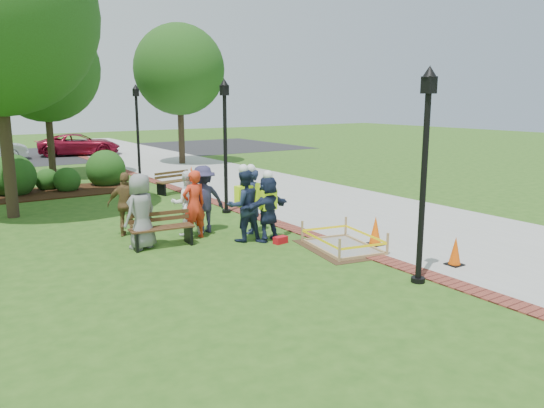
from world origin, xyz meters
TOP-DOWN VIEW (x-y plane):
  - ground at (0.00, 0.00)m, footprint 100.00×100.00m
  - sidewalk at (5.00, 10.00)m, footprint 6.00×60.00m
  - brick_edging at (1.75, 10.00)m, footprint 0.50×60.00m
  - mulch_bed at (-3.00, 12.00)m, footprint 7.00×3.00m
  - parking_lot at (0.00, 27.00)m, footprint 36.00×12.00m
  - wet_concrete_pad at (1.62, -0.28)m, footprint 2.09×2.57m
  - bench_near at (-2.04, 2.35)m, footprint 1.63×0.68m
  - bench_far at (1.36, 9.28)m, footprint 1.64×0.85m
  - cone_front at (2.76, -2.72)m, footprint 0.34×0.34m
  - cone_back at (2.48, -0.53)m, footprint 0.38×0.38m
  - cone_far at (2.83, 10.98)m, footprint 0.40×0.40m
  - toolbox at (0.59, 0.95)m, footprint 0.39×0.25m
  - lamp_near at (1.25, -3.00)m, footprint 0.28×0.28m
  - lamp_mid at (1.25, 5.00)m, footprint 0.28×0.28m
  - lamp_far at (1.25, 13.00)m, footprint 0.28×0.28m
  - tree_back at (-1.77, 16.23)m, footprint 4.84×4.84m
  - tree_right at (5.55, 17.98)m, footprint 4.98×4.98m
  - shrub_b at (-3.99, 12.32)m, footprint 1.70×1.70m
  - shrub_c at (-2.08, 12.06)m, footprint 1.04×1.04m
  - shrub_d at (-0.34, 12.67)m, footprint 1.64×1.64m
  - shrub_e at (-2.68, 12.87)m, footprint 0.94×0.94m
  - casual_person_a at (-2.51, 2.47)m, footprint 0.70×0.60m
  - casual_person_b at (-1.01, 2.64)m, footprint 0.61×0.42m
  - casual_person_c at (-1.02, 3.02)m, footprint 0.64×0.50m
  - casual_person_d at (-2.40, 3.88)m, footprint 0.65×0.58m
  - casual_person_e at (-0.50, 3.09)m, footprint 0.61×0.41m
  - hivis_worker_a at (0.48, 1.36)m, footprint 0.60×0.43m
  - hivis_worker_b at (0.55, 2.31)m, footprint 0.63×0.67m
  - hivis_worker_c at (-0.05, 1.69)m, footprint 0.63×0.43m
  - parked_car_c at (1.88, 25.90)m, footprint 3.18×5.07m

SIDE VIEW (x-z plane):
  - ground at x=0.00m, z-range 0.00..0.00m
  - shrub_b at x=-3.99m, z-range -0.85..0.85m
  - shrub_c at x=-2.08m, z-range -0.52..0.52m
  - shrub_d at x=-0.34m, z-range -0.82..0.82m
  - shrub_e at x=-2.68m, z-range -0.47..0.47m
  - parked_car_c at x=1.88m, z-range -0.77..0.77m
  - parking_lot at x=0.00m, z-range 0.00..0.01m
  - sidewalk at x=5.00m, z-range 0.00..0.02m
  - brick_edging at x=1.75m, z-range 0.00..0.03m
  - mulch_bed at x=-3.00m, z-range -0.01..0.04m
  - toolbox at x=0.59m, z-range 0.00..0.18m
  - wet_concrete_pad at x=1.62m, z-range -0.04..0.51m
  - bench_far at x=1.36m, z-range -0.15..0.69m
  - bench_near at x=-2.04m, z-range -0.15..0.70m
  - cone_front at x=2.76m, z-range -0.01..0.65m
  - cone_back at x=2.48m, z-range -0.01..0.74m
  - cone_far at x=2.83m, z-range -0.01..0.78m
  - casual_person_d at x=-2.40m, z-range 0.00..1.72m
  - casual_person_c at x=-1.02m, z-range 0.00..1.76m
  - casual_person_b at x=-1.01m, z-range 0.00..1.82m
  - hivis_worker_a at x=0.48m, z-range -0.01..1.85m
  - casual_person_e at x=-0.50m, z-range 0.00..1.86m
  - casual_person_a at x=-2.51m, z-range 0.00..1.87m
  - hivis_worker_b at x=0.55m, z-range -0.01..1.90m
  - hivis_worker_c at x=-0.05m, z-range -0.02..2.00m
  - lamp_near at x=1.25m, z-range 0.35..4.61m
  - lamp_mid at x=1.25m, z-range 0.35..4.61m
  - lamp_far at x=1.25m, z-range 0.35..4.61m
  - tree_back at x=-1.77m, z-range 1.28..8.69m
  - tree_right at x=5.55m, z-range 1.35..9.04m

